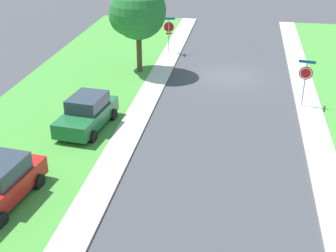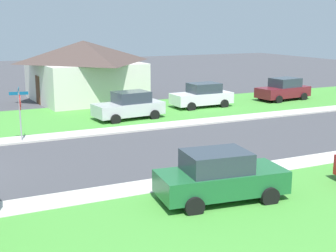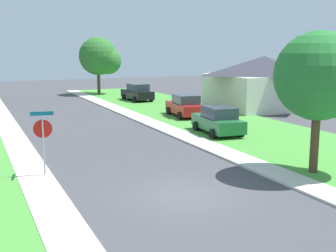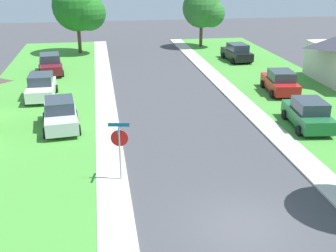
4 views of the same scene
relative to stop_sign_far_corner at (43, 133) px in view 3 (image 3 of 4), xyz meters
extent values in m
plane|color=#424247|center=(4.30, -4.35, -1.89)|extent=(120.00, 120.00, 0.00)
cube|color=beige|center=(9.00, 7.65, -1.84)|extent=(1.40, 56.00, 0.10)
cube|color=#479338|center=(13.70, 7.65, -1.85)|extent=(8.00, 56.00, 0.08)
cube|color=beige|center=(-0.40, 7.65, -1.84)|extent=(1.40, 56.00, 0.10)
cylinder|color=#9E9EA3|center=(-0.01, -0.03, -0.59)|extent=(0.07, 0.07, 2.60)
cylinder|color=red|center=(0.00, 0.02, 0.16)|extent=(0.75, 0.17, 0.76)
cylinder|color=white|center=(0.01, 0.04, 0.16)|extent=(0.66, 0.13, 0.67)
cylinder|color=red|center=(0.01, 0.04, 0.16)|extent=(0.54, 0.11, 0.55)
cube|color=#0F5B84|center=(-0.01, -0.03, 0.80)|extent=(0.91, 0.19, 0.16)
cube|color=#0F5B84|center=(-0.01, -0.03, 0.61)|extent=(0.19, 0.91, 0.16)
cube|color=black|center=(12.75, 22.69, -1.19)|extent=(2.08, 4.41, 0.76)
cube|color=#2D3842|center=(12.77, 22.49, -0.47)|extent=(1.73, 2.20, 0.68)
cylinder|color=black|center=(11.77, 23.96, -1.57)|extent=(0.28, 0.65, 0.64)
cylinder|color=black|center=(13.56, 24.08, -1.57)|extent=(0.28, 0.65, 0.64)
cylinder|color=black|center=(11.94, 21.30, -1.57)|extent=(0.28, 0.65, 0.64)
cylinder|color=black|center=(13.74, 21.42, -1.57)|extent=(0.28, 0.65, 0.64)
cube|color=#1E6033|center=(11.23, 4.74, -1.19)|extent=(2.28, 4.48, 0.76)
cube|color=#2D3842|center=(11.21, 4.54, -0.47)|extent=(1.83, 2.27, 0.68)
cylinder|color=black|center=(10.49, 6.17, -1.57)|extent=(0.31, 0.66, 0.64)
cylinder|color=black|center=(12.27, 5.96, -1.57)|extent=(0.31, 0.66, 0.64)
cylinder|color=black|center=(10.18, 3.52, -1.57)|extent=(0.31, 0.66, 0.64)
cylinder|color=black|center=(11.97, 3.31, -1.57)|extent=(0.31, 0.66, 0.64)
cube|color=red|center=(12.49, 11.63, -1.19)|extent=(2.28, 4.48, 0.76)
cube|color=#2D3842|center=(12.47, 11.43, -0.47)|extent=(1.83, 2.27, 0.68)
cylinder|color=black|center=(11.75, 13.06, -1.57)|extent=(0.31, 0.66, 0.64)
cylinder|color=black|center=(13.54, 12.85, -1.57)|extent=(0.31, 0.66, 0.64)
cylinder|color=black|center=(11.44, 10.41, -1.57)|extent=(0.31, 0.66, 0.64)
cylinder|color=black|center=(13.23, 10.20, -1.57)|extent=(0.31, 0.66, 0.64)
cylinder|color=#4C3823|center=(10.47, -4.31, -0.44)|extent=(0.36, 0.36, 2.88)
sphere|color=#25732E|center=(10.47, -4.31, 2.29)|extent=(3.70, 3.70, 3.70)
cylinder|color=#4C3823|center=(11.03, 30.53, -0.46)|extent=(0.36, 0.36, 2.85)
sphere|color=#2C6C29|center=(11.03, 30.53, 2.47)|extent=(4.31, 4.31, 4.31)
sphere|color=#2C6C29|center=(12.00, 29.89, 1.93)|extent=(3.01, 3.01, 3.01)
cube|color=silver|center=(21.02, 13.15, -0.39)|extent=(8.48, 7.29, 3.00)
pyramid|color=#33333D|center=(21.02, 13.15, 1.91)|extent=(9.09, 7.90, 1.60)
cube|color=#51331E|center=(21.06, 16.77, -0.84)|extent=(1.00, 0.07, 2.10)
camera|label=1|loc=(3.53, 25.59, 8.92)|focal=50.05mm
camera|label=2|loc=(24.14, -3.42, 4.00)|focal=50.90mm
camera|label=3|loc=(-2.63, -17.84, 3.43)|focal=46.15mm
camera|label=4|loc=(-0.66, -16.84, 7.25)|focal=44.99mm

